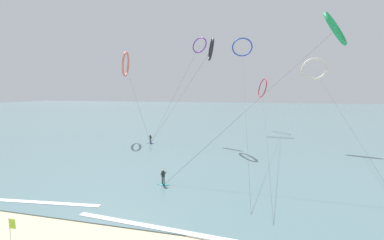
{
  "coord_description": "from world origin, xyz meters",
  "views": [
    {
      "loc": [
        7.0,
        -7.1,
        9.98
      ],
      "look_at": [
        0.0,
        23.21,
        6.31
      ],
      "focal_mm": 22.86,
      "sensor_mm": 36.0,
      "label": 1
    }
  ],
  "objects_px": {
    "kite_charcoal": "(211,49)",
    "kite_cobalt": "(242,47)",
    "kite_ivory": "(314,69)",
    "surfer_teal": "(163,178)",
    "kite_emerald": "(335,29)",
    "kite_crimson": "(262,88)",
    "beach_flag": "(11,231)",
    "kite_violet": "(199,45)",
    "surfer_navy": "(150,139)",
    "kite_coral": "(126,64)"
  },
  "relations": [
    {
      "from": "kite_charcoal",
      "to": "kite_cobalt",
      "type": "bearing_deg",
      "value": 149.02
    },
    {
      "from": "kite_coral",
      "to": "beach_flag",
      "type": "bearing_deg",
      "value": 2.87
    },
    {
      "from": "kite_emerald",
      "to": "kite_violet",
      "type": "relative_size",
      "value": 0.96
    },
    {
      "from": "surfer_teal",
      "to": "kite_violet",
      "type": "relative_size",
      "value": 0.08
    },
    {
      "from": "surfer_navy",
      "to": "surfer_teal",
      "type": "relative_size",
      "value": 1.0
    },
    {
      "from": "kite_emerald",
      "to": "surfer_teal",
      "type": "bearing_deg",
      "value": 146.08
    },
    {
      "from": "kite_charcoal",
      "to": "beach_flag",
      "type": "xyz_separation_m",
      "value": [
        -6.29,
        -36.61,
        -16.26
      ]
    },
    {
      "from": "kite_emerald",
      "to": "kite_cobalt",
      "type": "distance_m",
      "value": 36.52
    },
    {
      "from": "kite_violet",
      "to": "beach_flag",
      "type": "relative_size",
      "value": 8.47
    },
    {
      "from": "surfer_navy",
      "to": "kite_emerald",
      "type": "relative_size",
      "value": 0.08
    },
    {
      "from": "kite_coral",
      "to": "kite_cobalt",
      "type": "distance_m",
      "value": 30.73
    },
    {
      "from": "surfer_teal",
      "to": "kite_coral",
      "type": "height_order",
      "value": "kite_coral"
    },
    {
      "from": "kite_charcoal",
      "to": "beach_flag",
      "type": "bearing_deg",
      "value": -25.77
    },
    {
      "from": "kite_ivory",
      "to": "kite_violet",
      "type": "height_order",
      "value": "kite_violet"
    },
    {
      "from": "kite_violet",
      "to": "kite_coral",
      "type": "bearing_deg",
      "value": -140.65
    },
    {
      "from": "kite_emerald",
      "to": "beach_flag",
      "type": "height_order",
      "value": "kite_emerald"
    },
    {
      "from": "kite_ivory",
      "to": "kite_charcoal",
      "type": "xyz_separation_m",
      "value": [
        -18.8,
        -1.75,
        3.95
      ]
    },
    {
      "from": "kite_coral",
      "to": "kite_violet",
      "type": "distance_m",
      "value": 16.32
    },
    {
      "from": "kite_ivory",
      "to": "kite_cobalt",
      "type": "bearing_deg",
      "value": 140.6
    },
    {
      "from": "kite_ivory",
      "to": "beach_flag",
      "type": "relative_size",
      "value": 13.59
    },
    {
      "from": "kite_coral",
      "to": "kite_ivory",
      "type": "bearing_deg",
      "value": 75.74
    },
    {
      "from": "kite_charcoal",
      "to": "beach_flag",
      "type": "distance_m",
      "value": 40.54
    },
    {
      "from": "kite_emerald",
      "to": "kite_crimson",
      "type": "distance_m",
      "value": 35.43
    },
    {
      "from": "surfer_navy",
      "to": "kite_ivory",
      "type": "bearing_deg",
      "value": 46.2
    },
    {
      "from": "kite_cobalt",
      "to": "kite_violet",
      "type": "relative_size",
      "value": 2.28
    },
    {
      "from": "kite_cobalt",
      "to": "kite_violet",
      "type": "bearing_deg",
      "value": -122.65
    },
    {
      "from": "kite_charcoal",
      "to": "kite_ivory",
      "type": "bearing_deg",
      "value": 79.3
    },
    {
      "from": "kite_emerald",
      "to": "surfer_navy",
      "type": "bearing_deg",
      "value": 99.52
    },
    {
      "from": "surfer_navy",
      "to": "kite_emerald",
      "type": "xyz_separation_m",
      "value": [
        27.84,
        -10.19,
        16.49
      ]
    },
    {
      "from": "surfer_teal",
      "to": "kite_violet",
      "type": "xyz_separation_m",
      "value": [
        -1.97,
        29.27,
        18.98
      ]
    },
    {
      "from": "kite_cobalt",
      "to": "beach_flag",
      "type": "bearing_deg",
      "value": -102.99
    },
    {
      "from": "kite_ivory",
      "to": "kite_emerald",
      "type": "bearing_deg",
      "value": -82.75
    },
    {
      "from": "kite_crimson",
      "to": "beach_flag",
      "type": "distance_m",
      "value": 59.46
    },
    {
      "from": "surfer_navy",
      "to": "beach_flag",
      "type": "distance_m",
      "value": 32.51
    },
    {
      "from": "kite_coral",
      "to": "kite_crimson",
      "type": "bearing_deg",
      "value": 107.08
    },
    {
      "from": "kite_charcoal",
      "to": "kite_crimson",
      "type": "relative_size",
      "value": 0.39
    },
    {
      "from": "kite_charcoal",
      "to": "kite_crimson",
      "type": "height_order",
      "value": "kite_charcoal"
    },
    {
      "from": "kite_charcoal",
      "to": "kite_violet",
      "type": "relative_size",
      "value": 0.93
    },
    {
      "from": "surfer_teal",
      "to": "kite_crimson",
      "type": "relative_size",
      "value": 0.03
    },
    {
      "from": "kite_violet",
      "to": "beach_flag",
      "type": "xyz_separation_m",
      "value": [
        -2.94,
        -42.11,
        -18.1
      ]
    },
    {
      "from": "kite_emerald",
      "to": "kite_charcoal",
      "type": "relative_size",
      "value": 1.03
    },
    {
      "from": "kite_ivory",
      "to": "surfer_teal",
      "type": "bearing_deg",
      "value": -114.74
    },
    {
      "from": "surfer_navy",
      "to": "kite_crimson",
      "type": "distance_m",
      "value": 33.85
    },
    {
      "from": "surfer_navy",
      "to": "beach_flag",
      "type": "xyz_separation_m",
      "value": [
        4.58,
        -32.17,
        0.88
      ]
    },
    {
      "from": "surfer_navy",
      "to": "kite_emerald",
      "type": "height_order",
      "value": "kite_emerald"
    },
    {
      "from": "surfer_navy",
      "to": "kite_crimson",
      "type": "xyz_separation_m",
      "value": [
        21.61,
        24.07,
        9.98
      ]
    },
    {
      "from": "kite_ivory",
      "to": "beach_flag",
      "type": "height_order",
      "value": "kite_ivory"
    },
    {
      "from": "kite_crimson",
      "to": "kite_violet",
      "type": "xyz_separation_m",
      "value": [
        -14.1,
        -14.13,
        9.01
      ]
    },
    {
      "from": "surfer_navy",
      "to": "kite_violet",
      "type": "xyz_separation_m",
      "value": [
        7.51,
        9.94,
        18.98
      ]
    },
    {
      "from": "kite_ivory",
      "to": "surfer_navy",
      "type": "bearing_deg",
      "value": -154.61
    }
  ]
}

